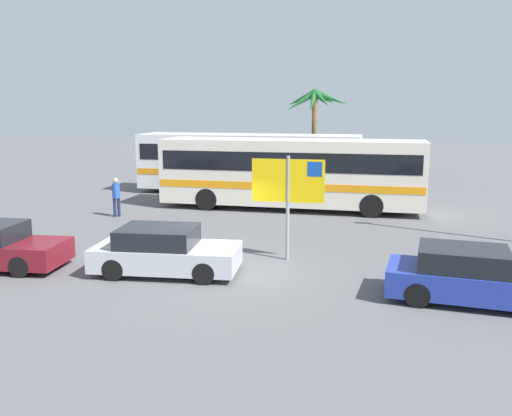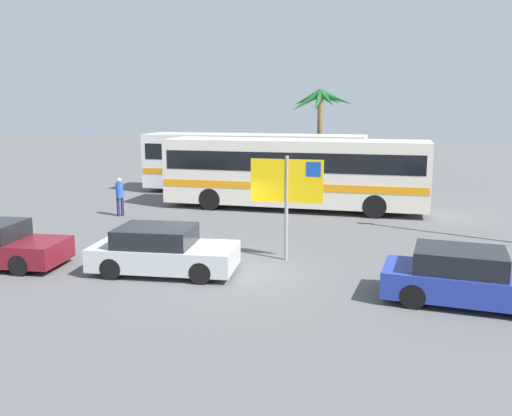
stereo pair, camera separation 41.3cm
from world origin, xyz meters
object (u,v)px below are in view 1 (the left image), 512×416
car_silver (164,251)px  car_blue (470,276)px  bus_front_coach (291,170)px  pedestrian_crossing_lot (116,194)px  ferry_sign (290,185)px  bus_rear_coach (249,160)px

car_silver → car_blue: size_ratio=1.02×
bus_front_coach → pedestrian_crossing_lot: bearing=-153.4°
car_silver → car_blue: bearing=-8.9°
bus_front_coach → ferry_sign: size_ratio=3.69×
bus_rear_coach → car_silver: size_ratio=2.82×
bus_front_coach → car_silver: size_ratio=2.82×
car_blue → pedestrian_crossing_lot: bearing=155.4°
car_blue → pedestrian_crossing_lot: 15.12m
bus_rear_coach → car_silver: bus_rear_coach is taller
ferry_sign → pedestrian_crossing_lot: bearing=147.9°
ferry_sign → car_silver: (-3.19, -2.14, -1.69)m
car_blue → bus_rear_coach: bearing=126.7°
car_silver → pedestrian_crossing_lot: size_ratio=2.53×
pedestrian_crossing_lot → car_blue: bearing=-166.8°
bus_front_coach → pedestrian_crossing_lot: 7.82m
car_silver → bus_front_coach: bearing=74.5°
ferry_sign → car_blue: bearing=-30.0°
bus_front_coach → car_blue: bus_front_coach is taller
ferry_sign → car_blue: 5.76m
ferry_sign → car_blue: ferry_sign is taller
bus_front_coach → car_silver: bus_front_coach is taller
car_silver → pedestrian_crossing_lot: (-5.09, 7.03, 0.34)m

